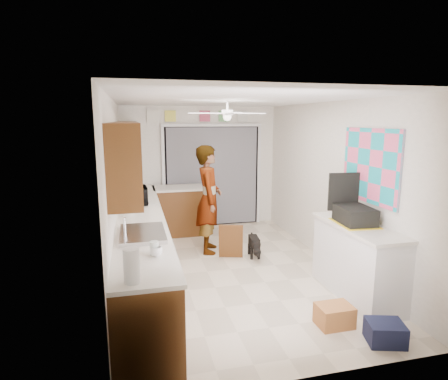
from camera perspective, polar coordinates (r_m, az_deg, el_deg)
floor at (r=5.79m, az=0.96°, el=-11.99°), size 5.00×5.00×0.00m
ceiling at (r=5.35m, az=1.04°, el=13.57°), size 5.00×5.00×0.00m
wall_back at (r=7.85m, az=-3.63°, el=3.48°), size 3.20×0.00×3.20m
wall_front at (r=3.15m, az=12.69°, el=-7.74°), size 3.20×0.00×3.20m
wall_left at (r=5.26m, az=-16.10°, el=-0.48°), size 0.00×5.00×5.00m
wall_right at (r=6.03m, az=15.87°, el=0.91°), size 0.00×5.00×5.00m
left_base_cabinets at (r=5.47m, az=-12.49°, el=-8.60°), size 0.60×4.80×0.90m
left_countertop at (r=5.33m, az=-12.59°, el=-3.81°), size 0.62×4.80×0.04m
upper_cabinets at (r=5.38m, az=-14.62°, el=5.75°), size 0.32×4.00×0.80m
sink_basin at (r=4.36m, az=-12.31°, el=-6.59°), size 0.50×0.76×0.06m
faucet at (r=4.33m, az=-14.88°, el=-5.50°), size 0.03×0.03×0.22m
peninsula_base at (r=7.43m, az=-6.68°, el=-3.25°), size 1.00×0.60×0.90m
peninsula_top at (r=7.34m, az=-6.76°, el=0.31°), size 1.04×0.64×0.04m
back_opening_recess at (r=7.89m, az=-1.79°, el=2.07°), size 2.00×0.06×2.10m
curtain_panel at (r=7.85m, az=-1.73°, el=2.03°), size 1.90×0.03×2.05m
door_trim_left at (r=7.72m, az=-9.17°, el=1.75°), size 0.06×0.04×2.10m
door_trim_right at (r=8.13m, az=5.31°, el=2.29°), size 0.06×0.04×2.10m
door_trim_head at (r=7.77m, az=-1.79°, el=9.86°), size 2.10×0.04×0.06m
header_frame_0 at (r=7.67m, az=-8.18°, el=11.09°), size 0.22×0.02×0.22m
header_frame_2 at (r=7.77m, az=-2.95°, el=11.18°), size 0.22×0.02×0.22m
header_frame_3 at (r=7.86m, az=-0.02°, el=11.19°), size 0.22×0.02×0.22m
header_frame_4 at (r=7.96m, az=2.83°, el=11.17°), size 0.22×0.02×0.22m
route66_sign at (r=7.65m, az=-10.84°, el=11.01°), size 0.22×0.02×0.26m
right_counter_base at (r=5.12m, az=19.60°, el=-10.32°), size 0.50×1.40×0.90m
right_counter_top at (r=4.97m, az=19.84°, el=-5.26°), size 0.54×1.44×0.04m
abstract_painting at (r=5.13m, az=21.38°, el=3.45°), size 0.03×1.15×0.95m
ceiling_fan at (r=5.54m, az=0.50°, el=11.61°), size 1.14×1.14×0.24m
microwave at (r=5.96m, az=-13.18°, el=-0.82°), size 0.36×0.50×0.26m
soap_bottle at (r=5.68m, az=-13.95°, el=-1.30°), size 0.13×0.13×0.29m
cup at (r=3.69m, az=-10.30°, el=-9.20°), size 0.16×0.16×0.09m
jar_b at (r=3.73m, az=-10.58°, el=-8.69°), size 0.09×0.09×0.13m
paper_towel_roll at (r=3.13m, az=-13.90°, el=-11.12°), size 0.17×0.17×0.29m
suitcase at (r=4.98m, az=19.33°, el=-3.67°), size 0.42×0.53×0.22m
suitcase_rim at (r=5.01m, az=19.25°, el=-4.89°), size 0.49×0.61×0.02m
suitcase_lid at (r=5.17m, az=17.76°, el=-0.23°), size 0.42×0.06×0.50m
cardboard_box at (r=4.49m, az=16.47°, el=-17.87°), size 0.38×0.29×0.24m
navy_crate at (r=4.37m, az=23.34°, el=-19.32°), size 0.43×0.39×0.22m
cabinet_door_panel at (r=6.10m, az=1.05°, el=-7.83°), size 0.42×0.25×0.58m
man at (r=6.30m, az=-2.34°, el=-1.43°), size 0.56×0.73×1.82m
dog at (r=6.25m, az=4.59°, el=-8.44°), size 0.27×0.50×0.38m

